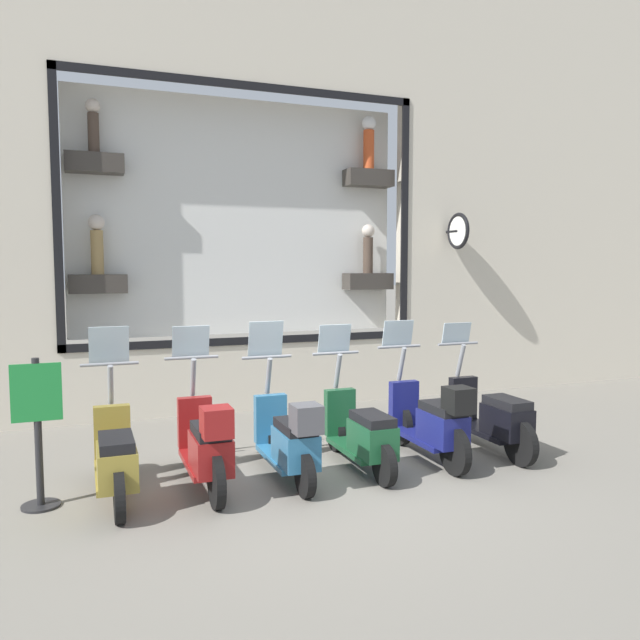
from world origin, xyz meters
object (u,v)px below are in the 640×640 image
scooter_navy_1 (432,422)px  scooter_olive_5 (115,458)px  shop_sign_post (38,429)px  scooter_red_4 (206,445)px  scooter_teal_3 (289,439)px  scooter_green_2 (362,434)px  scooter_black_0 (492,418)px

scooter_navy_1 → scooter_olive_5: size_ratio=1.01×
shop_sign_post → scooter_red_4: bearing=-95.2°
scooter_teal_3 → scooter_red_4: bearing=89.2°
scooter_olive_5 → scooter_red_4: bearing=-93.6°
scooter_red_4 → scooter_teal_3: bearing=-90.8°
scooter_red_4 → scooter_green_2: bearing=-88.3°
scooter_navy_1 → scooter_olive_5: bearing=89.1°
scooter_teal_3 → scooter_olive_5: 1.77m
scooter_green_2 → scooter_teal_3: (-0.06, 0.88, 0.04)m
scooter_green_2 → scooter_olive_5: size_ratio=1.00×
scooter_olive_5 → scooter_black_0: bearing=-90.0°
shop_sign_post → scooter_green_2: bearing=-91.6°
scooter_green_2 → shop_sign_post: bearing=88.4°
scooter_olive_5 → shop_sign_post: scooter_olive_5 is taller
scooter_navy_1 → shop_sign_post: size_ratio=1.25×
scooter_olive_5 → scooter_navy_1: bearing=-90.9°
scooter_teal_3 → shop_sign_post: bearing=86.4°
scooter_black_0 → shop_sign_post: scooter_black_0 is taller
scooter_black_0 → scooter_red_4: bearing=90.9°
scooter_red_4 → scooter_olive_5: size_ratio=1.01×
shop_sign_post → scooter_teal_3: bearing=-93.6°
scooter_red_4 → scooter_black_0: bearing=-89.1°
scooter_navy_1 → scooter_olive_5: (0.06, 3.53, -0.06)m
scooter_navy_1 → scooter_teal_3: scooter_teal_3 is taller
scooter_teal_3 → shop_sign_post: (0.15, 2.45, 0.31)m
scooter_red_4 → shop_sign_post: (0.14, 1.57, 0.28)m
scooter_teal_3 → scooter_navy_1: bearing=-89.6°
scooter_black_0 → shop_sign_post: size_ratio=1.25×
scooter_black_0 → scooter_teal_3: bearing=91.5°
scooter_green_2 → scooter_black_0: bearing=-89.8°
scooter_black_0 → scooter_red_4: (-0.06, 3.53, 0.04)m
scooter_black_0 → scooter_navy_1: bearing=93.7°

